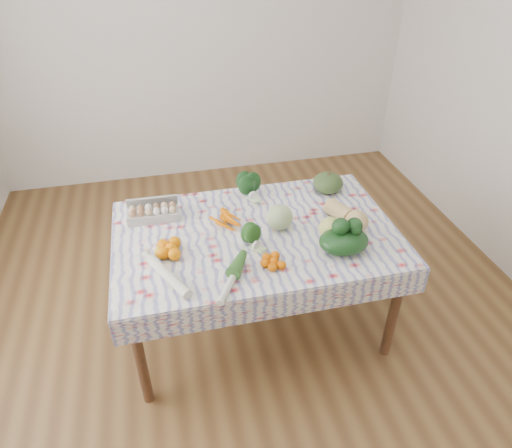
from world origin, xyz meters
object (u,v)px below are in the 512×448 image
Objects in this scene: kabocha_squash at (328,183)px; butternut_squash at (347,214)px; grapefruit at (331,229)px; cabbage at (279,217)px; dining_table at (256,243)px; egg_carton at (153,214)px.

kabocha_squash is 0.39m from butternut_squash.
butternut_squash is at bearing 37.91° from grapefruit.
grapefruit reaches higher than kabocha_squash.
cabbage is at bearing -141.89° from kabocha_squash.
kabocha_squash is 1.29× the size of cabbage.
cabbage reaches higher than grapefruit.
grapefruit is (0.26, -0.16, -0.01)m from cabbage.
grapefruit reaches higher than dining_table.
kabocha_squash is 0.68× the size of butternut_squash.
butternut_squash is at bearing -93.35° from kabocha_squash.
grapefruit reaches higher than egg_carton.
egg_carton is 2.33× the size of grapefruit.
grapefruit is at bearing -32.53° from cabbage.
egg_carton is 0.77m from cabbage.
cabbage is (-0.43, -0.34, 0.01)m from kabocha_squash.
egg_carton is 2.01× the size of cabbage.
butternut_squash is (0.41, -0.05, -0.01)m from cabbage.
cabbage is at bearing 147.47° from grapefruit.
butternut_squash reaches higher than grapefruit.
kabocha_squash is at bearing 70.94° from grapefruit.
egg_carton is 1.56× the size of kabocha_squash.
egg_carton is 1.06× the size of butternut_squash.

